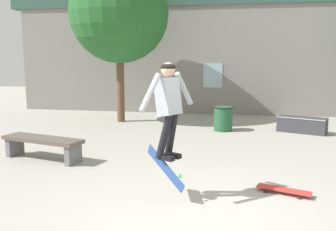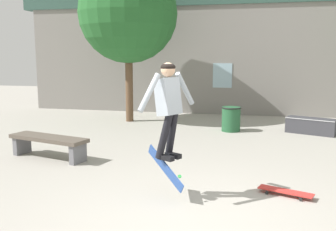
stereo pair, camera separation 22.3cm
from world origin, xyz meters
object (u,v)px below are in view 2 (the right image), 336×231
(skateboard_flipping, at_px, (166,168))
(skate_ledge, at_px, (311,126))
(skateboard_resting, at_px, (285,191))
(park_bench, at_px, (48,142))
(skater, at_px, (168,102))
(trash_bin, at_px, (231,118))
(tree_left, at_px, (128,14))

(skateboard_flipping, bearing_deg, skate_ledge, 94.66)
(skate_ledge, relative_size, skateboard_resting, 1.65)
(park_bench, height_order, skater, skater)
(skateboard_flipping, height_order, skateboard_resting, skateboard_flipping)
(skate_ledge, relative_size, trash_bin, 1.99)
(skater, relative_size, skateboard_resting, 1.69)
(park_bench, distance_m, trash_bin, 5.26)
(park_bench, relative_size, skateboard_flipping, 2.88)
(skater, relative_size, skateboard_flipping, 2.17)
(tree_left, height_order, skater, tree_left)
(trash_bin, height_order, skateboard_flipping, skateboard_flipping)
(park_bench, xyz_separation_m, trash_bin, (3.61, 3.82, 0.02))
(park_bench, xyz_separation_m, skateboard_resting, (4.73, -1.17, -0.28))
(skate_ledge, xyz_separation_m, skateboard_resting, (-1.09, -5.11, -0.15))
(skate_ledge, relative_size, skateboard_flipping, 2.12)
(skateboard_resting, bearing_deg, skate_ledge, -81.53)
(trash_bin, distance_m, skateboard_flipping, 5.55)
(tree_left, distance_m, skateboard_resting, 8.25)
(park_bench, bearing_deg, skateboard_flipping, -15.02)
(park_bench, distance_m, skater, 3.59)
(skateboard_flipping, bearing_deg, tree_left, 144.67)
(trash_bin, xyz_separation_m, skater, (-0.64, -5.48, 1.11))
(skater, distance_m, skateboard_flipping, 1.00)
(skater, bearing_deg, skateboard_flipping, -112.42)
(trash_bin, distance_m, skater, 5.63)
(skate_ledge, bearing_deg, trash_bin, -154.90)
(skate_ledge, height_order, skater, skater)
(skater, xyz_separation_m, skateboard_resting, (1.76, 0.49, -1.41))
(park_bench, bearing_deg, skateboard_resting, 0.93)
(skate_ledge, bearing_deg, park_bench, -123.78)
(skate_ledge, height_order, skateboard_flipping, skateboard_flipping)
(skateboard_resting, bearing_deg, skateboard_flipping, 36.58)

